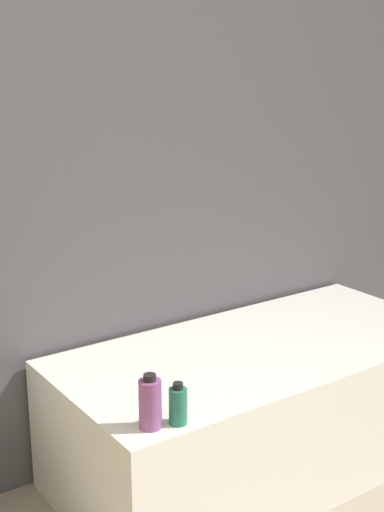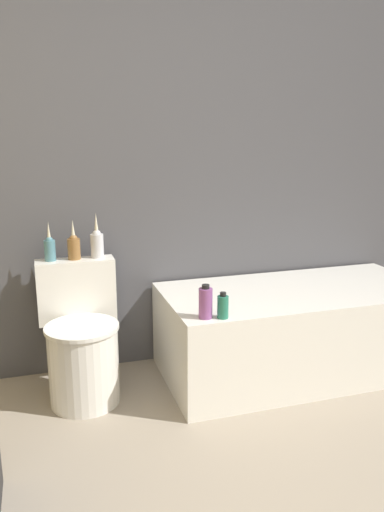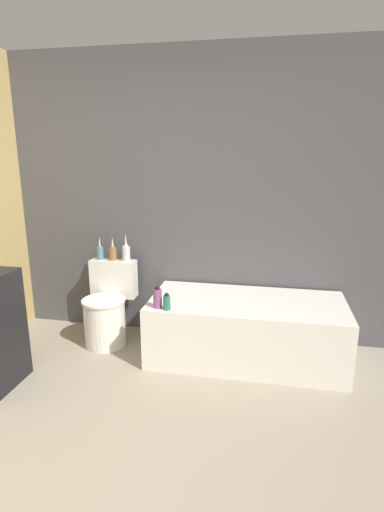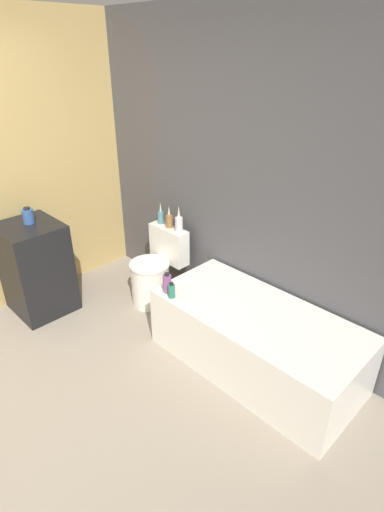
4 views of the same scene
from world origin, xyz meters
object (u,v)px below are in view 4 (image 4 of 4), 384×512
soap_bottle_glass (28,216)px  vase_silver (169,220)px  vase_gold (161,216)px  bathtub (255,339)px  toilet (155,272)px  shampoo_bottle_short (172,291)px  vase_bronze (179,222)px  shampoo_bottle_tall (167,283)px

soap_bottle_glass → vase_silver: (0.70, 1.04, -0.14)m
vase_gold → bathtub: bearing=-10.8°
soap_bottle_glass → toilet: bearing=50.1°
bathtub → vase_silver: vase_silver is taller
bathtub → toilet: toilet is taller
shampoo_bottle_short → toilet: bearing=150.3°
vase_bronze → vase_gold: bearing=-179.7°
vase_gold → soap_bottle_glass: bearing=-118.8°
soap_bottle_glass → shampoo_bottle_tall: (1.29, 0.49, -0.34)m
bathtub → soap_bottle_glass: size_ratio=10.81×
vase_gold → shampoo_bottle_short: bearing=-36.4°
soap_bottle_glass → vase_silver: size_ratio=0.68×
soap_bottle_glass → bathtub: bearing=21.5°
shampoo_bottle_tall → shampoo_bottle_short: bearing=-18.4°
toilet → bathtub: bearing=-2.7°
shampoo_bottle_tall → vase_gold: bearing=142.0°
toilet → shampoo_bottle_short: 0.82m
vase_bronze → shampoo_bottle_tall: bearing=-50.8°
vase_silver → vase_bronze: size_ratio=0.87×
shampoo_bottle_tall → shampoo_bottle_short: size_ratio=1.29×
vase_silver → shampoo_bottle_tall: 0.83m
bathtub → vase_gold: bearing=169.2°
vase_gold → vase_bronze: bearing=0.3°
vase_bronze → shampoo_bottle_tall: size_ratio=1.48×
toilet → vase_silver: vase_silver is taller
toilet → shampoo_bottle_tall: (0.59, -0.35, 0.29)m
vase_gold → shampoo_bottle_tall: bearing=-38.0°
bathtub → shampoo_bottle_short: (-0.61, -0.32, 0.32)m
soap_bottle_glass → vase_silver: bearing=55.9°
soap_bottle_glass → vase_gold: (0.58, 1.05, -0.14)m
toilet → shampoo_bottle_tall: size_ratio=4.24×
vase_gold → shampoo_bottle_short: (0.80, -0.59, -0.23)m
vase_gold → shampoo_bottle_short: size_ratio=1.64×
toilet → vase_gold: vase_gold is taller
vase_silver → toilet: bearing=-90.0°
soap_bottle_glass → vase_bronze: size_ratio=0.59×
vase_gold → vase_bronze: size_ratio=0.86×
shampoo_bottle_tall → vase_silver: bearing=136.6°
vase_silver → vase_bronze: bearing=2.8°
vase_bronze → shampoo_bottle_short: (0.54, -0.59, -0.24)m
bathtub → vase_bronze: (-1.14, 0.27, 0.55)m
vase_silver → shampoo_bottle_tall: bearing=-43.4°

